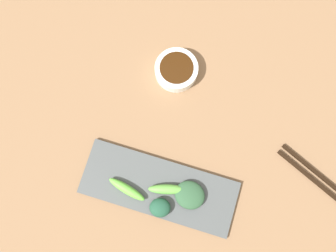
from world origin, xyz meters
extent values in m
cube|color=#856344|center=(0.00, 0.00, 0.01)|extent=(2.10, 2.10, 0.02)
cylinder|color=white|center=(-0.15, -0.03, 0.04)|extent=(0.11, 0.11, 0.03)
cylinder|color=#331905|center=(-0.15, -0.03, 0.05)|extent=(0.08, 0.08, 0.02)
cube|color=#474B4C|center=(0.14, 0.02, 0.03)|extent=(0.13, 0.36, 0.01)
ellipsoid|color=#2C5234|center=(0.13, 0.09, 0.04)|extent=(0.07, 0.08, 0.02)
ellipsoid|color=#60BC3D|center=(0.16, -0.05, 0.04)|extent=(0.04, 0.10, 0.02)
ellipsoid|color=#1E4A34|center=(0.18, 0.03, 0.05)|extent=(0.05, 0.06, 0.03)
ellipsoid|color=#5EA841|center=(0.13, 0.04, 0.04)|extent=(0.05, 0.09, 0.02)
cube|color=black|center=(0.00, 0.38, 0.02)|extent=(0.10, 0.21, 0.01)
cube|color=black|center=(0.02, 0.37, 0.02)|extent=(0.10, 0.21, 0.01)
camera|label=1|loc=(0.14, 0.04, 0.87)|focal=38.10mm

